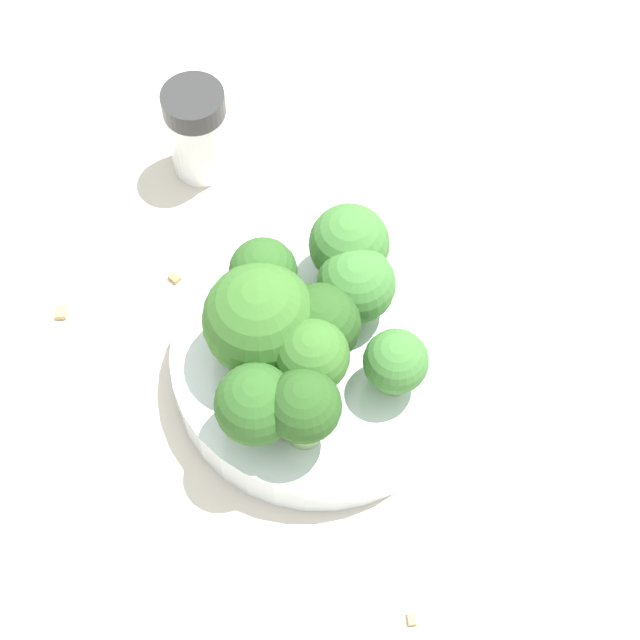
# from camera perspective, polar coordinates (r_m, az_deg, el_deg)

# --- Properties ---
(ground_plane) EXTENTS (3.00, 3.00, 0.00)m
(ground_plane) POSITION_cam_1_polar(r_m,az_deg,el_deg) (0.60, -0.00, -2.91)
(ground_plane) COLOR beige
(bowl) EXTENTS (0.16, 0.16, 0.03)m
(bowl) POSITION_cam_1_polar(r_m,az_deg,el_deg) (0.59, -0.00, -2.24)
(bowl) COLOR silver
(bowl) RESTS_ON ground_plane
(broccoli_floret_0) EXTENTS (0.04, 0.04, 0.05)m
(broccoli_floret_0) POSITION_cam_1_polar(r_m,az_deg,el_deg) (0.55, 0.05, 0.09)
(broccoli_floret_0) COLOR #84AD66
(broccoli_floret_0) RESTS_ON bowl
(broccoli_floret_1) EXTENTS (0.04, 0.04, 0.05)m
(broccoli_floret_1) POSITION_cam_1_polar(r_m,az_deg,el_deg) (0.53, -0.42, -2.02)
(broccoli_floret_1) COLOR #84AD66
(broccoli_floret_1) RESTS_ON bowl
(broccoli_floret_2) EXTENTS (0.06, 0.06, 0.06)m
(broccoli_floret_2) POSITION_cam_1_polar(r_m,az_deg,el_deg) (0.54, -3.20, -0.03)
(broccoli_floret_2) COLOR #7A9E5B
(broccoli_floret_2) RESTS_ON bowl
(broccoli_floret_3) EXTENTS (0.04, 0.04, 0.05)m
(broccoli_floret_3) POSITION_cam_1_polar(r_m,az_deg,el_deg) (0.56, 1.94, 1.85)
(broccoli_floret_3) COLOR #84AD66
(broccoli_floret_3) RESTS_ON bowl
(broccoli_floret_4) EXTENTS (0.03, 0.03, 0.04)m
(broccoli_floret_4) POSITION_cam_1_polar(r_m,az_deg,el_deg) (0.54, 3.97, -2.45)
(broccoli_floret_4) COLOR #8EB770
(broccoli_floret_4) RESTS_ON bowl
(broccoli_floret_5) EXTENTS (0.04, 0.04, 0.05)m
(broccoli_floret_5) POSITION_cam_1_polar(r_m,az_deg,el_deg) (0.53, -3.44, -4.56)
(broccoli_floret_5) COLOR #7A9E5B
(broccoli_floret_5) RESTS_ON bowl
(broccoli_floret_6) EXTENTS (0.04, 0.04, 0.05)m
(broccoli_floret_6) POSITION_cam_1_polar(r_m,az_deg,el_deg) (0.57, 1.56, 4.04)
(broccoli_floret_6) COLOR #84AD66
(broccoli_floret_6) RESTS_ON bowl
(broccoli_floret_7) EXTENTS (0.04, 0.04, 0.05)m
(broccoli_floret_7) POSITION_cam_1_polar(r_m,az_deg,el_deg) (0.56, -3.04, 2.46)
(broccoli_floret_7) COLOR #7A9E5B
(broccoli_floret_7) RESTS_ON bowl
(broccoli_floret_8) EXTENTS (0.04, 0.04, 0.05)m
(broccoli_floret_8) POSITION_cam_1_polar(r_m,az_deg,el_deg) (0.52, -0.87, -4.73)
(broccoli_floret_8) COLOR #8EB770
(broccoli_floret_8) RESTS_ON bowl
(pepper_shaker) EXTENTS (0.04, 0.04, 0.06)m
(pepper_shaker) POSITION_cam_1_polar(r_m,az_deg,el_deg) (0.66, -6.56, 9.99)
(pepper_shaker) COLOR silver
(pepper_shaker) RESTS_ON ground_plane
(almond_crumb_0) EXTENTS (0.01, 0.01, 0.01)m
(almond_crumb_0) POSITION_cam_1_polar(r_m,az_deg,el_deg) (0.55, 4.94, -15.57)
(almond_crumb_0) COLOR tan
(almond_crumb_0) RESTS_ON ground_plane
(almond_crumb_1) EXTENTS (0.01, 0.01, 0.01)m
(almond_crumb_1) POSITION_cam_1_polar(r_m,az_deg,el_deg) (0.63, -13.69, 0.50)
(almond_crumb_1) COLOR tan
(almond_crumb_1) RESTS_ON ground_plane
(almond_crumb_2) EXTENTS (0.01, 0.01, 0.01)m
(almond_crumb_2) POSITION_cam_1_polar(r_m,az_deg,el_deg) (0.63, -7.79, 2.32)
(almond_crumb_2) COLOR #AD7F4C
(almond_crumb_2) RESTS_ON ground_plane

